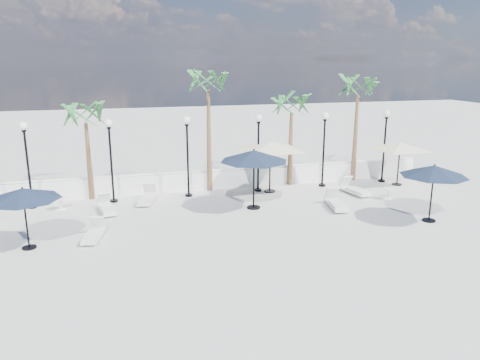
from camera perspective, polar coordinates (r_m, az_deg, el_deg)
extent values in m
plane|color=#AAABA5|center=(16.69, -2.68, -8.10)|extent=(100.00, 100.00, 0.00)
cube|color=white|center=(23.56, -6.68, -0.24)|extent=(26.00, 0.30, 0.90)
cube|color=white|center=(23.43, -6.72, 0.99)|extent=(26.00, 0.12, 0.08)
cylinder|color=black|center=(22.78, -23.95, -3.00)|extent=(0.36, 0.36, 0.10)
cylinder|color=black|center=(22.36, -24.39, 1.17)|extent=(0.10, 0.10, 3.50)
cylinder|color=black|center=(22.07, -24.85, 5.46)|extent=(0.18, 0.18, 0.10)
sphere|color=white|center=(22.04, -24.91, 6.00)|extent=(0.36, 0.36, 0.36)
cylinder|color=black|center=(22.47, -15.12, -2.45)|extent=(0.36, 0.36, 0.10)
cylinder|color=black|center=(22.05, -15.40, 1.78)|extent=(0.10, 0.10, 3.50)
cylinder|color=black|center=(21.76, -15.70, 6.15)|extent=(0.18, 0.18, 0.10)
sphere|color=white|center=(21.73, -15.74, 6.70)|extent=(0.36, 0.36, 0.36)
cylinder|color=black|center=(22.71, -6.27, -1.84)|extent=(0.36, 0.36, 0.10)
cylinder|color=black|center=(22.30, -6.39, 2.35)|extent=(0.10, 0.10, 3.50)
cylinder|color=black|center=(22.00, -6.51, 6.69)|extent=(0.18, 0.18, 0.10)
sphere|color=white|center=(21.97, -6.53, 7.23)|extent=(0.36, 0.36, 0.36)
cylinder|color=black|center=(23.48, 2.20, -1.22)|extent=(0.36, 0.36, 0.10)
cylinder|color=black|center=(23.07, 2.24, 2.85)|extent=(0.10, 0.10, 3.50)
cylinder|color=black|center=(22.79, 2.28, 7.04)|extent=(0.18, 0.18, 0.10)
sphere|color=white|center=(22.76, 2.29, 7.56)|extent=(0.36, 0.36, 0.36)
cylinder|color=black|center=(24.72, 9.97, -0.62)|extent=(0.36, 0.36, 0.10)
cylinder|color=black|center=(24.33, 10.14, 3.24)|extent=(0.10, 0.10, 3.50)
cylinder|color=black|center=(24.07, 10.32, 7.22)|extent=(0.18, 0.18, 0.10)
sphere|color=white|center=(24.04, 10.34, 7.71)|extent=(0.36, 0.36, 0.36)
cylinder|color=black|center=(26.37, 16.88, -0.08)|extent=(0.36, 0.36, 0.10)
cylinder|color=black|center=(26.01, 17.15, 3.54)|extent=(0.10, 0.10, 3.50)
cylinder|color=black|center=(25.76, 17.43, 7.26)|extent=(0.18, 0.18, 0.10)
sphere|color=white|center=(25.73, 17.47, 7.72)|extent=(0.36, 0.36, 0.36)
cone|color=brown|center=(22.86, -17.93, 2.16)|extent=(0.28, 0.28, 3.60)
cone|color=brown|center=(23.13, -3.80, 4.75)|extent=(0.28, 0.28, 5.00)
cone|color=brown|center=(24.44, 6.17, 3.79)|extent=(0.28, 0.28, 3.80)
cone|color=brown|center=(25.93, 13.86, 4.97)|extent=(0.28, 0.28, 4.60)
cube|color=white|center=(20.96, -15.90, -3.47)|extent=(0.87, 1.80, 0.09)
cube|color=white|center=(20.71, -15.81, -3.39)|extent=(0.73, 1.24, 0.09)
cube|color=white|center=(21.52, -16.27, -2.07)|extent=(0.60, 0.50, 0.54)
cube|color=white|center=(18.09, -17.40, -6.51)|extent=(0.88, 1.69, 0.09)
cube|color=white|center=(17.86, -17.60, -6.47)|extent=(0.73, 1.17, 0.09)
cube|color=white|center=(18.57, -16.98, -4.87)|extent=(0.58, 0.48, 0.50)
cube|color=white|center=(21.97, -11.24, -2.34)|extent=(1.06, 1.92, 0.10)
cube|color=white|center=(21.71, -11.37, -2.25)|extent=(0.87, 1.34, 0.10)
cube|color=white|center=(22.57, -10.94, -0.91)|extent=(0.66, 0.56, 0.57)
cube|color=white|center=(23.56, 13.81, -1.34)|extent=(0.91, 1.86, 0.10)
cube|color=white|center=(23.36, 14.20, -1.24)|extent=(0.77, 1.29, 0.10)
cube|color=white|center=(24.01, 12.77, -0.10)|extent=(0.63, 0.52, 0.56)
cube|color=white|center=(21.17, 11.64, -3.00)|extent=(0.93, 1.92, 0.10)
cube|color=white|center=(20.91, 11.85, -2.92)|extent=(0.79, 1.33, 0.10)
cube|color=white|center=(21.75, 11.14, -1.49)|extent=(0.64, 0.53, 0.58)
cylinder|color=white|center=(22.03, -20.94, -3.35)|extent=(0.44, 0.44, 0.03)
cylinder|color=white|center=(21.96, -20.99, -2.74)|extent=(0.07, 0.07, 0.52)
cylinder|color=white|center=(21.89, -21.06, -2.06)|extent=(0.57, 0.57, 0.03)
cylinder|color=white|center=(23.17, 17.57, -2.21)|extent=(0.42, 0.42, 0.03)
cylinder|color=white|center=(23.11, 17.61, -1.64)|extent=(0.06, 0.06, 0.51)
cylinder|color=white|center=(23.04, 17.66, -1.01)|extent=(0.55, 0.55, 0.03)
cylinder|color=black|center=(18.10, -24.29, -7.51)|extent=(0.49, 0.49, 0.05)
cylinder|color=black|center=(17.76, -24.64, -4.38)|extent=(0.06, 0.06, 2.13)
cone|color=black|center=(17.50, -24.95, -1.56)|extent=(2.53, 2.53, 0.39)
sphere|color=black|center=(17.45, -25.03, -0.87)|extent=(0.07, 0.07, 0.07)
cylinder|color=black|center=(20.80, 1.66, -3.35)|extent=(0.60, 0.60, 0.06)
cylinder|color=black|center=(20.45, 1.69, -0.02)|extent=(0.07, 0.07, 2.57)
cone|color=black|center=(20.20, 1.71, 2.98)|extent=(3.00, 3.00, 0.48)
sphere|color=black|center=(20.15, 1.71, 3.73)|extent=(0.09, 0.09, 0.09)
cylinder|color=black|center=(20.67, 22.02, -4.58)|extent=(0.53, 0.53, 0.06)
cylinder|color=black|center=(20.35, 22.32, -1.61)|extent=(0.07, 0.07, 2.29)
cone|color=black|center=(20.12, 22.58, 1.05)|extent=(2.67, 2.67, 0.43)
sphere|color=black|center=(20.07, 22.65, 1.71)|extent=(0.08, 0.08, 0.08)
cylinder|color=black|center=(23.36, 3.62, -1.36)|extent=(0.56, 0.56, 0.06)
cylinder|color=black|center=(23.06, 3.67, 1.53)|extent=(0.08, 0.08, 2.49)
pyramid|color=beige|center=(22.81, 3.72, 4.65)|extent=(5.50, 5.50, 0.38)
cylinder|color=black|center=(25.95, 18.57, -0.49)|extent=(0.51, 0.51, 0.06)
cylinder|color=black|center=(25.71, 18.76, 1.83)|extent=(0.07, 0.07, 2.21)
pyramid|color=beige|center=(25.50, 18.97, 4.31)|extent=(4.81, 4.81, 0.34)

